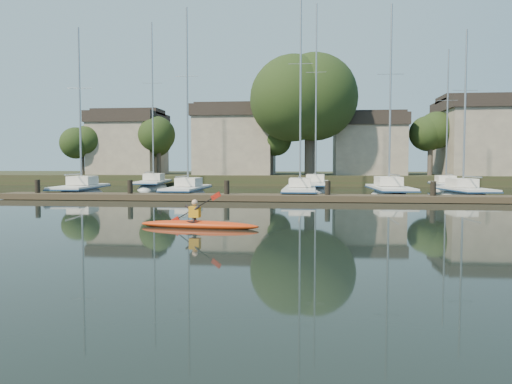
# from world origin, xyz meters

# --- Properties ---
(ground) EXTENTS (160.00, 160.00, 0.00)m
(ground) POSITION_xyz_m (0.00, 0.00, 0.00)
(ground) COLOR black
(ground) RESTS_ON ground
(kayak) EXTENTS (4.36, 1.17, 1.38)m
(kayak) POSITION_xyz_m (-1.91, 1.47, 0.17)
(kayak) COLOR #B2360D
(kayak) RESTS_ON ground
(dock) EXTENTS (34.00, 2.00, 1.80)m
(dock) POSITION_xyz_m (0.00, 14.00, 0.20)
(dock) COLOR #413425
(dock) RESTS_ON ground
(sailboat_0) EXTENTS (3.14, 8.42, 13.06)m
(sailboat_0) POSITION_xyz_m (-14.08, 17.93, -0.21)
(sailboat_0) COLOR silver
(sailboat_0) RESTS_ON ground
(sailboat_1) EXTENTS (2.14, 8.62, 14.10)m
(sailboat_1) POSITION_xyz_m (-6.42, 17.97, -0.19)
(sailboat_1) COLOR silver
(sailboat_1) RESTS_ON ground
(sailboat_2) EXTENTS (2.18, 9.17, 15.16)m
(sailboat_2) POSITION_xyz_m (1.30, 17.84, -0.19)
(sailboat_2) COLOR silver
(sailboat_2) RESTS_ON ground
(sailboat_3) EXTENTS (2.61, 8.88, 14.21)m
(sailboat_3) POSITION_xyz_m (7.29, 18.73, -0.21)
(sailboat_3) COLOR silver
(sailboat_3) RESTS_ON ground
(sailboat_4) EXTENTS (2.94, 7.37, 12.19)m
(sailboat_4) POSITION_xyz_m (11.99, 18.30, -0.20)
(sailboat_4) COLOR silver
(sailboat_4) RESTS_ON ground
(sailboat_5) EXTENTS (3.46, 9.89, 16.02)m
(sailboat_5) POSITION_xyz_m (-11.99, 27.72, -0.20)
(sailboat_5) COLOR silver
(sailboat_5) RESTS_ON ground
(sailboat_6) EXTENTS (2.65, 10.64, 16.79)m
(sailboat_6) POSITION_xyz_m (2.41, 26.58, -0.19)
(sailboat_6) COLOR silver
(sailboat_6) RESTS_ON ground
(sailboat_7) EXTENTS (2.77, 8.11, 12.83)m
(sailboat_7) POSITION_xyz_m (13.18, 27.18, -0.19)
(sailboat_7) COLOR silver
(sailboat_7) RESTS_ON ground
(shore) EXTENTS (90.00, 25.25, 12.75)m
(shore) POSITION_xyz_m (1.61, 40.29, 3.23)
(shore) COLOR #26341A
(shore) RESTS_ON ground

